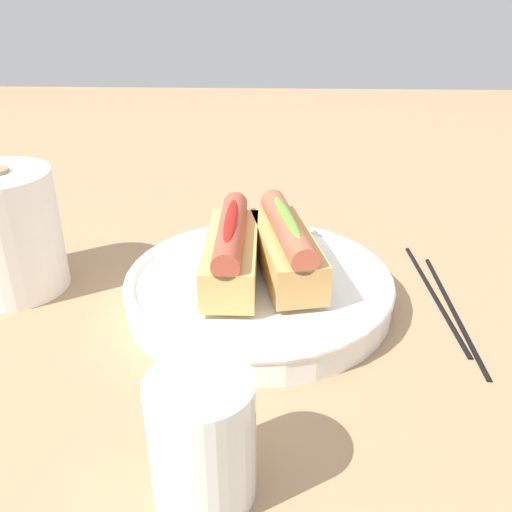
{
  "coord_description": "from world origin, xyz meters",
  "views": [
    {
      "loc": [
        -0.5,
        -0.0,
        0.3
      ],
      "look_at": [
        -0.01,
        0.02,
        0.05
      ],
      "focal_mm": 38.74,
      "sensor_mm": 36.0,
      "label": 1
    }
  ],
  "objects": [
    {
      "name": "hotdog_back",
      "position": [
        -0.01,
        0.04,
        0.06
      ],
      "size": [
        0.15,
        0.05,
        0.06
      ],
      "color": "tan",
      "rests_on": "serving_bowl"
    },
    {
      "name": "ground_plane",
      "position": [
        0.0,
        0.0,
        0.0
      ],
      "size": [
        2.4,
        2.4,
        0.0
      ],
      "primitive_type": "plane",
      "color": "#9E7A56"
    },
    {
      "name": "water_glass",
      "position": [
        -0.24,
        0.04,
        0.04
      ],
      "size": [
        0.07,
        0.07,
        0.09
      ],
      "color": "white",
      "rests_on": "ground_plane"
    },
    {
      "name": "hotdog_front",
      "position": [
        -0.0,
        -0.01,
        0.06
      ],
      "size": [
        0.16,
        0.08,
        0.06
      ],
      "color": "tan",
      "rests_on": "serving_bowl"
    },
    {
      "name": "chopstick_near",
      "position": [
        0.01,
        -0.17,
        0.0
      ],
      "size": [
        0.22,
        0.02,
        0.01
      ],
      "primitive_type": "cylinder",
      "rotation": [
        0.0,
        1.57,
        0.05
      ],
      "color": "black",
      "rests_on": "ground_plane"
    },
    {
      "name": "serving_bowl",
      "position": [
        -0.01,
        0.02,
        0.02
      ],
      "size": [
        0.27,
        0.27,
        0.03
      ],
      "color": "white",
      "rests_on": "ground_plane"
    },
    {
      "name": "chopstick_far",
      "position": [
        -0.02,
        -0.18,
        0.0
      ],
      "size": [
        0.22,
        0.01,
        0.01
      ],
      "primitive_type": "cylinder",
      "rotation": [
        0.0,
        1.57,
        -0.0
      ],
      "color": "black",
      "rests_on": "ground_plane"
    },
    {
      "name": "paper_towel_roll",
      "position": [
        0.01,
        0.28,
        0.07
      ],
      "size": [
        0.11,
        0.11,
        0.13
      ],
      "color": "white",
      "rests_on": "ground_plane"
    }
  ]
}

